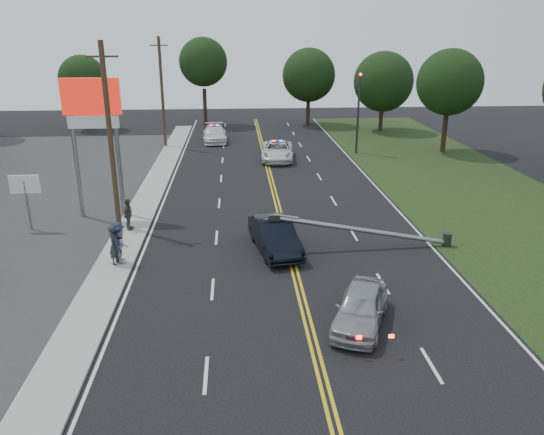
{
  "coord_description": "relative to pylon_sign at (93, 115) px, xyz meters",
  "views": [
    {
      "loc": [
        -2.59,
        -16.44,
        10.41
      ],
      "look_at": [
        -0.86,
        8.21,
        1.7
      ],
      "focal_mm": 35.0,
      "sensor_mm": 36.0,
      "label": 1
    }
  ],
  "objects": [
    {
      "name": "emergency_a",
      "position": [
        11.49,
        13.83,
        -5.22
      ],
      "size": [
        3.06,
        5.8,
        1.56
      ],
      "primitive_type": "imported",
      "rotation": [
        0.0,
        0.0,
        -0.09
      ],
      "color": "silver",
      "rests_on": "ground"
    },
    {
      "name": "traffic_signal",
      "position": [
        18.8,
        16.0,
        -1.79
      ],
      "size": [
        0.28,
        0.41,
        7.05
      ],
      "color": "#2D2D30",
      "rests_on": "ground"
    },
    {
      "name": "bystander_c",
      "position": [
        2.31,
        -7.04,
        -4.9
      ],
      "size": [
        1.12,
        1.44,
        1.95
      ],
      "primitive_type": "imported",
      "rotation": [
        0.0,
        0.0,
        1.93
      ],
      "color": "#1B2643",
      "rests_on": "sidewalk"
    },
    {
      "name": "grass_verge",
      "position": [
        24.0,
        -4.0,
        -5.99
      ],
      "size": [
        12.0,
        80.0,
        0.01
      ],
      "primitive_type": "cube",
      "color": "black",
      "rests_on": "ground"
    },
    {
      "name": "utility_pole_mid",
      "position": [
        1.3,
        -2.0,
        -0.91
      ],
      "size": [
        1.6,
        0.28,
        10.0
      ],
      "color": "#382619",
      "rests_on": "ground"
    },
    {
      "name": "utility_pole_far",
      "position": [
        1.3,
        20.0,
        -0.91
      ],
      "size": [
        1.6,
        0.28,
        10.0
      ],
      "color": "#382619",
      "rests_on": "ground"
    },
    {
      "name": "ground",
      "position": [
        10.5,
        -14.0,
        -6.0
      ],
      "size": [
        120.0,
        120.0,
        0.0
      ],
      "primitive_type": "plane",
      "color": "black",
      "rests_on": "ground"
    },
    {
      "name": "small_sign",
      "position": [
        -3.5,
        -2.0,
        -3.66
      ],
      "size": [
        1.6,
        0.14,
        3.1
      ],
      "color": "gray",
      "rests_on": "ground"
    },
    {
      "name": "pylon_sign",
      "position": [
        0.0,
        0.0,
        0.0
      ],
      "size": [
        3.2,
        0.35,
        8.0
      ],
      "color": "gray",
      "rests_on": "ground"
    },
    {
      "name": "bystander_d",
      "position": [
        2.01,
        -2.73,
        -5.0
      ],
      "size": [
        0.58,
        1.08,
        1.76
      ],
      "primitive_type": "imported",
      "rotation": [
        0.0,
        0.0,
        1.41
      ],
      "color": "#514340",
      "rests_on": "sidewalk"
    },
    {
      "name": "sidewalk",
      "position": [
        2.1,
        -4.0,
        -5.94
      ],
      "size": [
        1.8,
        70.0,
        0.12
      ],
      "primitive_type": "cube",
      "color": "#A19C91",
      "rests_on": "ground"
    },
    {
      "name": "tree_7",
      "position": [
        16.5,
        31.62,
        -0.34
      ],
      "size": [
        6.05,
        6.05,
        8.69
      ],
      "color": "black",
      "rests_on": "ground"
    },
    {
      "name": "bystander_b",
      "position": [
        2.46,
        -7.0,
        -5.07
      ],
      "size": [
        0.83,
        0.94,
        1.6
      ],
      "primitive_type": "imported",
      "rotation": [
        0.0,
        0.0,
        1.91
      ],
      "color": "#A4A3A7",
      "rests_on": "sidewalk"
    },
    {
      "name": "tree_5",
      "position": [
        -8.56,
        30.48,
        -0.54
      ],
      "size": [
        5.13,
        5.13,
        8.04
      ],
      "color": "black",
      "rests_on": "ground"
    },
    {
      "name": "crashed_sedan",
      "position": [
        9.76,
        -5.97,
        -5.19
      ],
      "size": [
        2.58,
        5.13,
        1.62
      ],
      "primitive_type": "imported",
      "rotation": [
        0.0,
        0.0,
        0.18
      ],
      "color": "black",
      "rests_on": "ground"
    },
    {
      "name": "tree_8",
      "position": [
        23.96,
        27.04,
        -0.72
      ],
      "size": [
        6.37,
        6.37,
        8.47
      ],
      "color": "black",
      "rests_on": "ground"
    },
    {
      "name": "tree_9",
      "position": [
        26.78,
        15.96,
        0.18
      ],
      "size": [
        5.74,
        5.74,
        9.06
      ],
      "color": "black",
      "rests_on": "ground"
    },
    {
      "name": "bystander_a",
      "position": [
        2.21,
        -7.26,
        -4.94
      ],
      "size": [
        0.55,
        0.75,
        1.88
      ],
      "primitive_type": "imported",
      "rotation": [
        0.0,
        0.0,
        1.42
      ],
      "color": "#292A32",
      "rests_on": "sidewalk"
    },
    {
      "name": "tree_6",
      "position": [
        4.51,
        32.37,
        1.09
      ],
      "size": [
        5.47,
        5.47,
        9.84
      ],
      "color": "black",
      "rests_on": "ground"
    },
    {
      "name": "emergency_b",
      "position": [
        5.91,
        22.14,
        -5.21
      ],
      "size": [
        2.49,
        5.52,
        1.57
      ],
      "primitive_type": "imported",
      "rotation": [
        0.0,
        0.0,
        0.05
      ],
      "color": "white",
      "rests_on": "ground"
    },
    {
      "name": "waiting_sedan",
      "position": [
        12.42,
        -13.29,
        -5.28
      ],
      "size": [
        3.2,
        4.56,
        1.44
      ],
      "primitive_type": "imported",
      "rotation": [
        0.0,
        0.0,
        -0.39
      ],
      "color": "#999CA1",
      "rests_on": "ground"
    },
    {
      "name": "fallen_streetlight",
      "position": [
        14.69,
        -6.0,
        -5.08
      ],
      "size": [
        9.36,
        0.44,
        1.91
      ],
      "color": "#2D2D30",
      "rests_on": "ground"
    },
    {
      "name": "centerline_yellow",
      "position": [
        10.5,
        -4.0,
        -5.99
      ],
      "size": [
        0.36,
        80.0,
        0.0
      ],
      "primitive_type": "cube",
      "color": "gold",
      "rests_on": "ground"
    }
  ]
}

